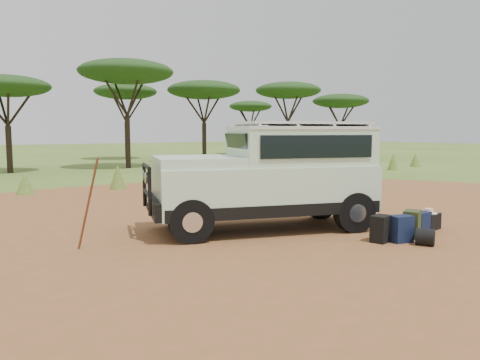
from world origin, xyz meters
TOP-DOWN VIEW (x-y plane):
  - ground at (0.00, 0.00)m, footprint 140.00×140.00m
  - dirt_clearing at (0.00, 0.00)m, footprint 23.00×23.00m
  - grass_fringe at (0.12, 8.67)m, footprint 36.60×1.60m
  - acacia_treeline at (0.75, 19.81)m, footprint 46.70×13.20m
  - safari_vehicle at (0.17, 0.34)m, footprint 4.95×3.23m
  - walking_staff at (-3.55, 0.77)m, footprint 0.33×0.39m
  - backpack_black at (1.09, -1.80)m, footprint 0.43×0.36m
  - backpack_navy at (1.41, -2.01)m, footprint 0.44×0.36m
  - backpack_olive at (1.89, -1.91)m, footprint 0.47×0.42m
  - duffel_navy at (2.47, -1.71)m, footprint 0.40×0.31m
  - hard_case at (2.85, -1.64)m, footprint 0.54×0.41m
  - stuff_sack at (1.55, -2.43)m, footprint 0.42×0.42m
  - safari_hat at (2.85, -1.64)m, footprint 0.35×0.35m

SIDE VIEW (x-z plane):
  - ground at x=0.00m, z-range 0.00..0.00m
  - dirt_clearing at x=0.00m, z-range 0.00..0.01m
  - stuff_sack at x=1.55m, z-range 0.00..0.31m
  - hard_case at x=2.85m, z-range 0.00..0.35m
  - duffel_navy at x=2.47m, z-range 0.00..0.43m
  - backpack_navy at x=1.41m, z-range 0.00..0.51m
  - backpack_black at x=1.09m, z-range 0.00..0.51m
  - backpack_olive at x=1.89m, z-range 0.00..0.54m
  - safari_hat at x=2.85m, z-range 0.34..0.44m
  - grass_fringe at x=0.12m, z-range -0.05..0.85m
  - walking_staff at x=-3.55m, z-range 0.00..1.62m
  - safari_vehicle at x=0.17m, z-range -0.04..2.23m
  - acacia_treeline at x=0.75m, z-range 1.74..8.00m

